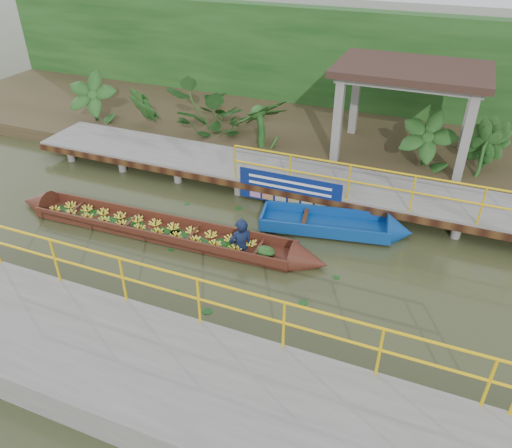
% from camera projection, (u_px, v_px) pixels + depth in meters
% --- Properties ---
extents(ground, '(80.00, 80.00, 0.00)m').
position_uv_depth(ground, '(231.00, 251.00, 12.11)').
color(ground, '#33371B').
rests_on(ground, ground).
extents(land_strip, '(30.00, 8.00, 0.45)m').
position_uv_depth(land_strip, '(318.00, 133.00, 17.85)').
color(land_strip, '#362E1B').
rests_on(land_strip, ground).
extents(far_dock, '(16.00, 2.06, 1.66)m').
position_uv_depth(far_dock, '(280.00, 175.00, 14.52)').
color(far_dock, slate).
rests_on(far_dock, ground).
extents(near_dock, '(18.00, 2.40, 1.73)m').
position_uv_depth(near_dock, '(181.00, 385.00, 8.34)').
color(near_dock, slate).
rests_on(near_dock, ground).
extents(pavilion, '(4.40, 3.00, 3.00)m').
position_uv_depth(pavilion, '(411.00, 79.00, 14.56)').
color(pavilion, slate).
rests_on(pavilion, ground).
extents(foliage_backdrop, '(30.00, 0.80, 4.00)m').
position_uv_depth(foliage_backdrop, '(340.00, 66.00, 18.85)').
color(foliage_backdrop, '#143A12').
rests_on(foliage_backdrop, ground).
extents(vendor_boat, '(8.72, 1.17, 2.03)m').
position_uv_depth(vendor_boat, '(173.00, 229.00, 12.52)').
color(vendor_boat, '#3D1810').
rests_on(vendor_boat, ground).
extents(moored_blue_boat, '(3.93, 1.65, 0.91)m').
position_uv_depth(moored_blue_boat, '(362.00, 228.00, 12.67)').
color(moored_blue_boat, navy).
rests_on(moored_blue_boat, ground).
extents(blue_banner, '(2.90, 0.04, 0.91)m').
position_uv_depth(blue_banner, '(289.00, 190.00, 13.55)').
color(blue_banner, navy).
rests_on(blue_banner, ground).
extents(tropical_plants, '(14.19, 1.19, 1.48)m').
position_uv_depth(tropical_plants, '(257.00, 123.00, 16.07)').
color(tropical_plants, '#143A12').
rests_on(tropical_plants, ground).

